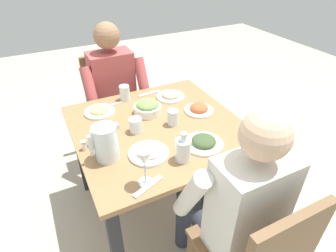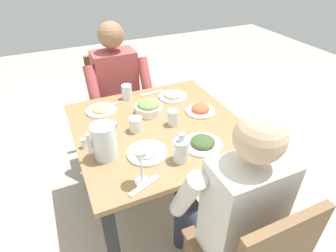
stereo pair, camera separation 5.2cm
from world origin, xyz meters
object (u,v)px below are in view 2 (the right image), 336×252
(water_glass_far_right, at_px, (260,142))
(chair_near, at_px, (115,100))
(water_glass_near_left, at_px, (136,124))
(plate_fries, at_px, (101,109))
(dining_table, at_px, (159,140))
(diner_near, at_px, (120,95))
(salad_bowl, at_px, (149,107))
(plate_rice_curry, at_px, (200,109))
(water_glass_by_pitcher, at_px, (97,136))
(plate_beans, at_px, (173,96))
(wine_glass, at_px, (141,159))
(plate_yoghurt, at_px, (147,151))
(water_glass_far_left, at_px, (173,118))
(salt_shaker, at_px, (84,143))
(oil_carafe, at_px, (181,151))
(plate_dolmas, at_px, (203,143))
(water_pitcher, at_px, (104,141))
(water_glass_center, at_px, (127,92))
(diner_far, at_px, (229,203))

(water_glass_far_right, bearing_deg, chair_near, -69.32)
(water_glass_far_right, xyz_separation_m, water_glass_near_left, (0.54, -0.43, -0.00))
(plate_fries, xyz_separation_m, water_glass_far_right, (-0.68, 0.73, 0.03))
(dining_table, xyz_separation_m, diner_near, (0.07, -0.61, 0.03))
(salad_bowl, height_order, plate_rice_curry, salad_bowl)
(water_glass_by_pitcher, bearing_deg, water_glass_near_left, -174.15)
(plate_beans, distance_m, wine_glass, 0.84)
(diner_near, distance_m, plate_yoghurt, 0.84)
(water_glass_by_pitcher, relative_size, water_glass_far_left, 0.98)
(wine_glass, bearing_deg, water_glass_near_left, -104.87)
(dining_table, xyz_separation_m, salt_shaker, (0.44, 0.03, 0.14))
(oil_carafe, bearing_deg, dining_table, -93.03)
(dining_table, height_order, plate_beans, plate_beans)
(wine_glass, bearing_deg, salad_bowl, -114.06)
(plate_dolmas, height_order, water_glass_far_right, water_glass_far_right)
(water_pitcher, bearing_deg, plate_yoghurt, 160.61)
(water_glass_by_pitcher, height_order, water_glass_center, water_glass_center)
(plate_rice_curry, height_order, oil_carafe, oil_carafe)
(plate_dolmas, bearing_deg, plate_yoghurt, -10.94)
(water_glass_by_pitcher, distance_m, water_glass_center, 0.51)
(dining_table, relative_size, diner_far, 0.82)
(plate_yoghurt, bearing_deg, dining_table, -125.74)
(water_glass_by_pitcher, bearing_deg, plate_beans, -152.98)
(plate_yoghurt, bearing_deg, diner_near, -96.09)
(oil_carafe, bearing_deg, plate_beans, -111.45)
(water_glass_center, bearing_deg, dining_table, 100.16)
(plate_fries, relative_size, wine_glass, 0.98)
(plate_yoghurt, height_order, wine_glass, wine_glass)
(diner_far, distance_m, water_glass_by_pitcher, 0.76)
(dining_table, relative_size, wine_glass, 4.99)
(water_glass_far_left, bearing_deg, plate_dolmas, 102.71)
(water_glass_far_left, relative_size, water_glass_center, 0.91)
(water_glass_by_pitcher, xyz_separation_m, oil_carafe, (-0.35, 0.31, 0.01))
(plate_rice_curry, bearing_deg, dining_table, 6.68)
(salad_bowl, bearing_deg, plate_dolmas, 107.53)
(plate_yoghurt, height_order, water_glass_by_pitcher, water_glass_by_pitcher)
(chair_near, relative_size, plate_rice_curry, 4.76)
(plate_dolmas, bearing_deg, wine_glass, 17.39)
(plate_yoghurt, bearing_deg, plate_fries, -77.18)
(diner_far, xyz_separation_m, water_glass_near_left, (0.23, -0.62, 0.12))
(plate_beans, height_order, water_glass_near_left, water_glass_near_left)
(water_glass_by_pitcher, bearing_deg, plate_rice_curry, -175.58)
(chair_near, relative_size, water_pitcher, 4.69)
(plate_rice_curry, distance_m, salt_shaker, 0.75)
(plate_beans, bearing_deg, diner_far, 81.61)
(diner_near, bearing_deg, water_glass_by_pitcher, 64.71)
(wine_glass, bearing_deg, water_glass_far_left, -131.52)
(water_pitcher, xyz_separation_m, water_glass_far_left, (-0.44, -0.13, -0.05))
(diner_far, height_order, plate_beans, diner_far)
(oil_carafe, bearing_deg, diner_near, -86.93)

